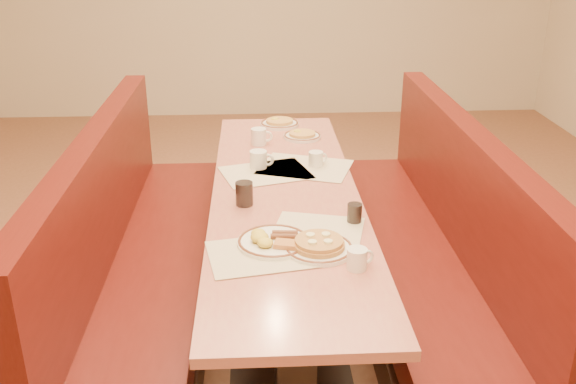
{
  "coord_description": "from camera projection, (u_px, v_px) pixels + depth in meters",
  "views": [
    {
      "loc": [
        -0.14,
        -2.82,
        1.95
      ],
      "look_at": [
        0.0,
        -0.23,
        0.85
      ],
      "focal_mm": 40.0,
      "sensor_mm": 36.0,
      "label": 1
    }
  ],
  "objects": [
    {
      "name": "ground",
      "position": [
        286.0,
        324.0,
        3.36
      ],
      "size": [
        8.0,
        8.0,
        0.0
      ],
      "primitive_type": "plane",
      "color": "#9E6647",
      "rests_on": "ground"
    },
    {
      "name": "diner_table",
      "position": [
        286.0,
        262.0,
        3.22
      ],
      "size": [
        0.7,
        2.5,
        0.75
      ],
      "color": "black",
      "rests_on": "ground"
    },
    {
      "name": "booth_left",
      "position": [
        139.0,
        268.0,
        3.19
      ],
      "size": [
        0.55,
        2.5,
        1.05
      ],
      "color": "#4C3326",
      "rests_on": "ground"
    },
    {
      "name": "booth_right",
      "position": [
        429.0,
        260.0,
        3.26
      ],
      "size": [
        0.55,
        2.5,
        1.05
      ],
      "color": "#4C3326",
      "rests_on": "ground"
    },
    {
      "name": "placemat_near_left",
      "position": [
        263.0,
        254.0,
        2.5
      ],
      "size": [
        0.47,
        0.38,
        0.0
      ],
      "primitive_type": "cube",
      "rotation": [
        0.0,
        0.0,
        0.19
      ],
      "color": "beige",
      "rests_on": "diner_table"
    },
    {
      "name": "placemat_near_right",
      "position": [
        319.0,
        228.0,
        2.71
      ],
      "size": [
        0.42,
        0.36,
        0.0
      ],
      "primitive_type": "cube",
      "rotation": [
        0.0,
        0.0,
        -0.25
      ],
      "color": "beige",
      "rests_on": "diner_table"
    },
    {
      "name": "placemat_far_left",
      "position": [
        266.0,
        173.0,
        3.31
      ],
      "size": [
        0.51,
        0.44,
        0.0
      ],
      "primitive_type": "cube",
      "rotation": [
        0.0,
        0.0,
        0.29
      ],
      "color": "beige",
      "rests_on": "diner_table"
    },
    {
      "name": "placemat_far_right",
      "position": [
        305.0,
        167.0,
        3.38
      ],
      "size": [
        0.55,
        0.48,
        0.0
      ],
      "primitive_type": "cube",
      "rotation": [
        0.0,
        0.0,
        -0.33
      ],
      "color": "beige",
      "rests_on": "diner_table"
    },
    {
      "name": "pancake_plate",
      "position": [
        319.0,
        246.0,
        2.52
      ],
      "size": [
        0.27,
        0.27,
        0.06
      ],
      "rotation": [
        0.0,
        0.0,
        0.38
      ],
      "color": "white",
      "rests_on": "diner_table"
    },
    {
      "name": "eggs_plate",
      "position": [
        273.0,
        241.0,
        2.57
      ],
      "size": [
        0.29,
        0.29,
        0.06
      ],
      "rotation": [
        0.0,
        0.0,
        -0.25
      ],
      "color": "white",
      "rests_on": "diner_table"
    },
    {
      "name": "extra_plate_mid",
      "position": [
        302.0,
        135.0,
        3.84
      ],
      "size": [
        0.23,
        0.23,
        0.05
      ],
      "rotation": [
        0.0,
        0.0,
        -0.16
      ],
      "color": "white",
      "rests_on": "diner_table"
    },
    {
      "name": "extra_plate_far",
      "position": [
        279.0,
        123.0,
        4.08
      ],
      "size": [
        0.24,
        0.24,
        0.05
      ],
      "rotation": [
        0.0,
        0.0,
        0.14
      ],
      "color": "white",
      "rests_on": "diner_table"
    },
    {
      "name": "coffee_mug_a",
      "position": [
        358.0,
        258.0,
        2.39
      ],
      "size": [
        0.11,
        0.08,
        0.08
      ],
      "rotation": [
        0.0,
        0.0,
        0.32
      ],
      "color": "white",
      "rests_on": "diner_table"
    },
    {
      "name": "coffee_mug_b",
      "position": [
        259.0,
        160.0,
        3.35
      ],
      "size": [
        0.13,
        0.09,
        0.1
      ],
      "rotation": [
        0.0,
        0.0,
        -0.07
      ],
      "color": "white",
      "rests_on": "diner_table"
    },
    {
      "name": "coffee_mug_c",
      "position": [
        316.0,
        159.0,
        3.39
      ],
      "size": [
        0.11,
        0.08,
        0.08
      ],
      "rotation": [
        0.0,
        0.0,
        0.41
      ],
      "color": "white",
      "rests_on": "diner_table"
    },
    {
      "name": "coffee_mug_d",
      "position": [
        259.0,
        136.0,
        3.72
      ],
      "size": [
        0.13,
        0.09,
        0.1
      ],
      "rotation": [
        0.0,
        0.0,
        -0.02
      ],
      "color": "white",
      "rests_on": "diner_table"
    },
    {
      "name": "soda_tumbler_near",
      "position": [
        244.0,
        194.0,
        2.92
      ],
      "size": [
        0.08,
        0.08,
        0.11
      ],
      "color": "black",
      "rests_on": "diner_table"
    },
    {
      "name": "soda_tumbler_mid",
      "position": [
        355.0,
        213.0,
        2.75
      ],
      "size": [
        0.06,
        0.06,
        0.09
      ],
      "color": "black",
      "rests_on": "diner_table"
    }
  ]
}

